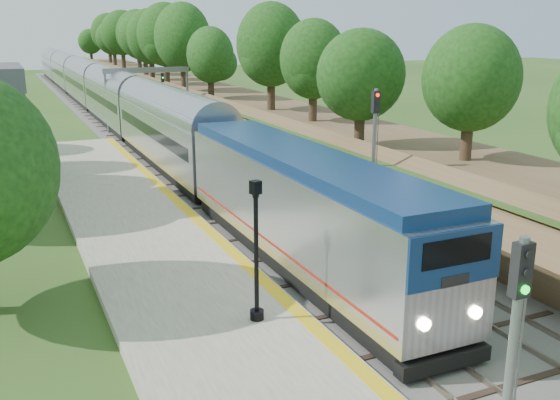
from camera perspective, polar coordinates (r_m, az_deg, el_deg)
name	(u,v)px	position (r m, az deg, el deg)	size (l,w,h in m)	color
trackbed	(135,124)	(68.52, -13.15, 6.80)	(9.50, 170.00, 0.28)	#4C4944
platform	(181,282)	(25.24, -9.02, -7.38)	(6.40, 68.00, 0.38)	gray
yellow_stripe	(248,266)	(25.98, -2.95, -6.06)	(0.55, 68.00, 0.01)	gold
embankment	(209,102)	(70.36, -6.50, 8.88)	(10.64, 170.00, 11.70)	brown
signal_gantry	(147,82)	(63.21, -12.07, 10.51)	(8.40, 0.38, 6.20)	slate
trees_behind_platform	(2,165)	(27.73, -24.04, 2.93)	(7.82, 53.32, 7.21)	#332316
train	(99,94)	(77.56, -16.21, 9.32)	(3.24, 129.64, 4.76)	black
lamppost_far	(256,259)	(20.67, -2.18, -5.44)	(0.48, 0.48, 4.83)	black
signal_platform	(512,355)	(12.64, 20.45, -13.13)	(0.35, 0.28, 5.99)	slate
signal_farside	(374,142)	(32.20, 8.60, 5.30)	(0.38, 0.30, 6.88)	slate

